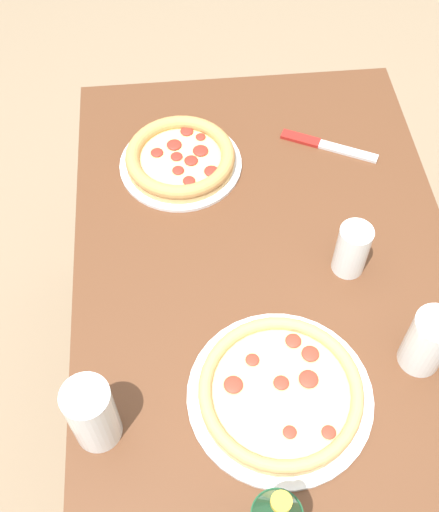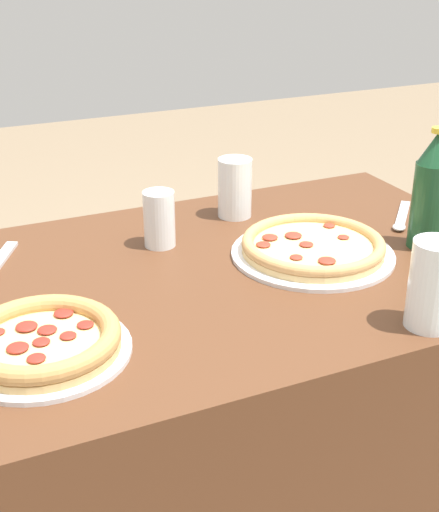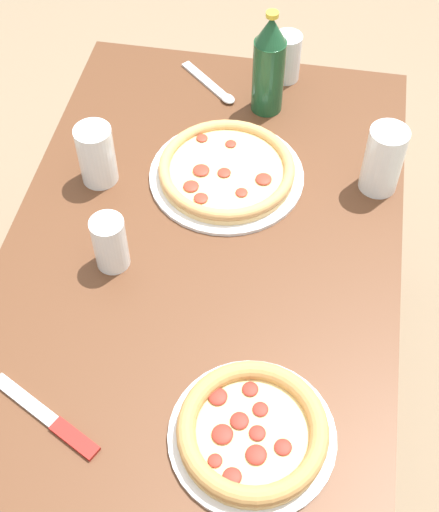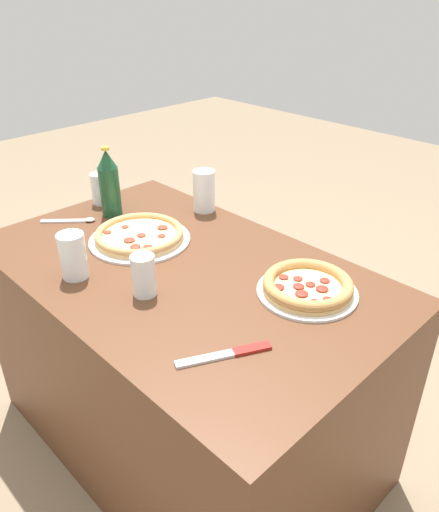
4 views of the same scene
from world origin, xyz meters
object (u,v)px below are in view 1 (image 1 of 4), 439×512
Objects in this scene: pizza_margherita at (281,392)px; knife at (324,145)px; glass_red_wine at (427,343)px; glass_mango_juice at (93,416)px; pizza_salami at (181,159)px; glass_iced_tea at (352,251)px.

knife is (0.57, -0.19, -0.01)m from pizza_margherita.
glass_red_wine is at bearing -172.82° from knife.
glass_red_wine is 0.63× the size of knife.
pizza_margherita is 0.26m from glass_red_wine.
pizza_margherita is 0.31m from glass_mango_juice.
pizza_salami is 1.28× the size of knife.
pizza_margherita is 1.53× the size of knife.
pizza_salami is at bearing 94.86° from knife.
pizza_salami is at bearing 45.77° from glass_iced_tea.
pizza_salami is 0.84× the size of pizza_margherita.
pizza_margherita is at bearing -166.23° from pizza_salami.
glass_iced_tea reaches higher than pizza_margherita.
pizza_margherita is at bearing 100.47° from glass_red_wine.
glass_red_wine reaches higher than glass_iced_tea.
pizza_margherita is 0.30m from glass_iced_tea.
pizza_salami is at bearing -16.41° from glass_mango_juice.
glass_iced_tea is (0.28, -0.47, -0.01)m from glass_mango_juice.
pizza_margherita is at bearing -84.37° from glass_mango_juice.
pizza_salami reaches higher than knife.
pizza_salami is 2.34× the size of glass_iced_tea.
glass_iced_tea reaches higher than pizza_salami.
glass_red_wine is (-0.20, -0.08, 0.01)m from glass_iced_tea.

